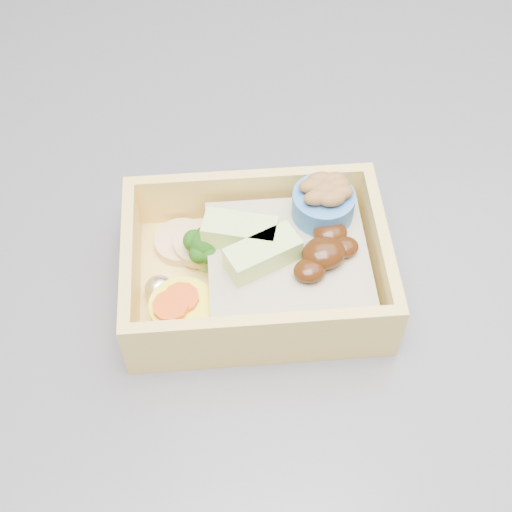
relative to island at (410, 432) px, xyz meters
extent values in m
plane|color=silver|center=(0.00, 0.10, -0.46)|extent=(3.50, 3.50, 0.00)
cube|color=brown|center=(0.00, 0.00, -0.02)|extent=(1.20, 0.80, 0.88)
cube|color=#323337|center=(0.00, 0.00, 0.44)|extent=(1.24, 0.84, 0.04)
cube|color=#F0C963|center=(-0.21, -0.04, 0.46)|extent=(0.19, 0.15, 0.01)
cube|color=#F0C963|center=(-0.20, 0.02, 0.49)|extent=(0.18, 0.03, 0.04)
cube|color=#F0C963|center=(-0.22, -0.10, 0.49)|extent=(0.18, 0.03, 0.04)
cube|color=#F0C963|center=(-0.13, -0.05, 0.49)|extent=(0.02, 0.11, 0.04)
cube|color=#F0C963|center=(-0.30, -0.02, 0.49)|extent=(0.02, 0.11, 0.04)
cube|color=#9A906D|center=(-0.19, -0.04, 0.48)|extent=(0.12, 0.11, 0.03)
ellipsoid|color=#371908|center=(-0.17, -0.05, 0.50)|extent=(0.03, 0.03, 0.02)
ellipsoid|color=#371908|center=(-0.16, -0.03, 0.50)|extent=(0.03, 0.02, 0.01)
ellipsoid|color=#371908|center=(-0.18, -0.06, 0.50)|extent=(0.02, 0.02, 0.01)
ellipsoid|color=#371908|center=(-0.15, -0.05, 0.50)|extent=(0.02, 0.02, 0.01)
cube|color=#C9F17E|center=(-0.21, -0.04, 0.50)|extent=(0.05, 0.03, 0.02)
cube|color=#C9F17E|center=(-0.22, -0.02, 0.50)|extent=(0.05, 0.04, 0.02)
cylinder|color=#7FB863|center=(-0.24, -0.02, 0.47)|extent=(0.01, 0.01, 0.02)
sphere|color=#1D5012|center=(-0.24, -0.02, 0.49)|extent=(0.02, 0.02, 0.02)
sphere|color=#1D5012|center=(-0.24, -0.02, 0.49)|extent=(0.02, 0.02, 0.02)
sphere|color=#1D5012|center=(-0.25, -0.01, 0.49)|extent=(0.02, 0.02, 0.02)
sphere|color=#1D5012|center=(-0.24, -0.03, 0.49)|extent=(0.01, 0.01, 0.01)
sphere|color=#1D5012|center=(-0.25, -0.02, 0.49)|extent=(0.01, 0.01, 0.01)
sphere|color=#1D5012|center=(-0.24, -0.01, 0.49)|extent=(0.01, 0.01, 0.01)
cylinder|color=#FFF528|center=(-0.27, -0.06, 0.48)|extent=(0.04, 0.04, 0.02)
cylinder|color=#E84E13|center=(-0.27, -0.06, 0.49)|extent=(0.02, 0.02, 0.00)
cylinder|color=#E84E13|center=(-0.27, -0.06, 0.49)|extent=(0.02, 0.02, 0.00)
cylinder|color=tan|center=(-0.26, 0.00, 0.47)|extent=(0.04, 0.04, 0.01)
cylinder|color=tan|center=(-0.25, 0.00, 0.48)|extent=(0.04, 0.04, 0.01)
ellipsoid|color=white|center=(-0.23, 0.01, 0.48)|extent=(0.02, 0.02, 0.02)
ellipsoid|color=white|center=(-0.28, -0.04, 0.48)|extent=(0.02, 0.02, 0.02)
cylinder|color=#376FBC|center=(-0.16, -0.01, 0.50)|extent=(0.04, 0.04, 0.02)
ellipsoid|color=brown|center=(-0.16, -0.01, 0.52)|extent=(0.02, 0.01, 0.01)
ellipsoid|color=brown|center=(-0.15, -0.01, 0.52)|extent=(0.02, 0.01, 0.01)
ellipsoid|color=brown|center=(-0.17, -0.01, 0.52)|extent=(0.02, 0.01, 0.01)
ellipsoid|color=brown|center=(-0.16, -0.02, 0.52)|extent=(0.02, 0.01, 0.01)
ellipsoid|color=brown|center=(-0.17, -0.02, 0.52)|extent=(0.02, 0.01, 0.01)
ellipsoid|color=brown|center=(-0.15, -0.02, 0.52)|extent=(0.02, 0.01, 0.01)
ellipsoid|color=brown|center=(-0.16, 0.00, 0.52)|extent=(0.02, 0.01, 0.01)
ellipsoid|color=brown|center=(-0.15, 0.00, 0.52)|extent=(0.02, 0.01, 0.01)
camera|label=1|loc=(-0.28, -0.31, 0.88)|focal=50.00mm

